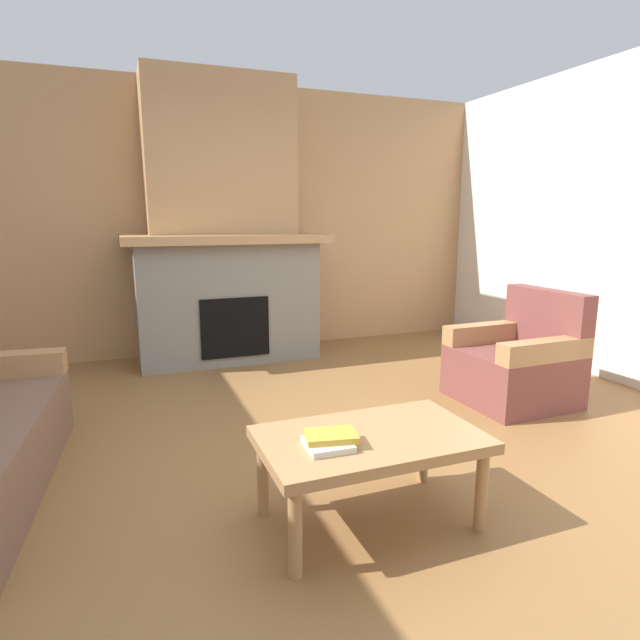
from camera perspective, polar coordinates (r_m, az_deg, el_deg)
ground at (r=3.02m, az=0.31°, el=-16.30°), size 9.00×9.00×0.00m
wall_back_wood_panel at (r=5.58m, az=-11.21°, el=10.52°), size 6.00×0.12×2.70m
fireplace at (r=5.22m, az=-10.39°, el=8.46°), size 1.90×0.82×2.70m
armchair at (r=4.28m, az=20.69°, el=-4.45°), size 0.77×0.77×0.85m
coffee_table at (r=2.45m, az=5.47°, el=-13.46°), size 1.00×0.60×0.43m
book_stack_near_edge at (r=2.29m, az=1.03°, el=-12.99°), size 0.24×0.21×0.06m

